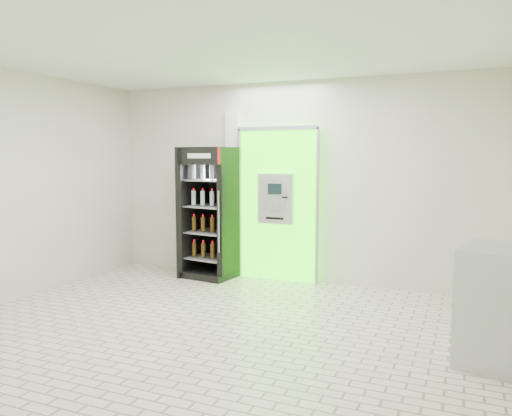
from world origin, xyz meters
The scene contains 6 objects.
ground centered at (0.00, 0.00, 0.00)m, with size 6.00×6.00×0.00m, color beige.
room_shell centered at (0.00, 0.00, 1.84)m, with size 6.00×6.00×6.00m.
atm_assembly centered at (-0.20, 2.41, 1.17)m, with size 1.30×0.24×2.33m.
pillar centered at (-0.98, 2.45, 1.30)m, with size 0.22×0.11×2.60m.
beverage_cooler centered at (-1.22, 2.16, 0.97)m, with size 0.84×0.79×2.02m.
steel_cabinet centered at (2.72, 0.28, 0.54)m, with size 0.72×0.91×1.07m.
Camera 1 is at (2.46, -4.65, 1.89)m, focal length 35.00 mm.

